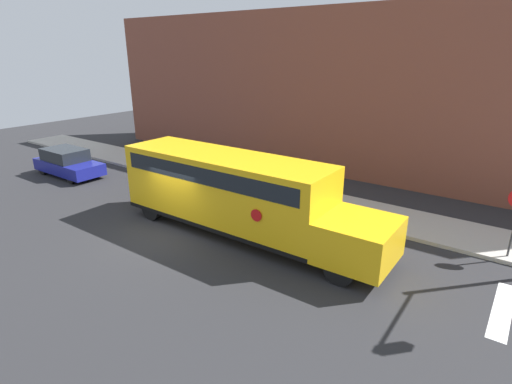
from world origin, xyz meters
TOP-DOWN VIEW (x-y plane):
  - ground_plane at (0.00, 0.00)m, footprint 60.00×60.00m
  - sidewalk_strip at (0.00, 6.50)m, footprint 44.00×3.00m
  - building_backdrop at (0.00, 13.00)m, footprint 32.00×4.00m
  - school_bus at (2.21, 1.58)m, footprint 11.33×2.57m
  - parked_car at (-10.80, 2.03)m, footprint 4.60×1.88m

SIDE VIEW (x-z plane):
  - ground_plane at x=0.00m, z-range 0.00..0.00m
  - sidewalk_strip at x=0.00m, z-range 0.00..0.15m
  - parked_car at x=-10.80m, z-range -0.02..1.56m
  - school_bus at x=2.21m, z-range 0.22..3.38m
  - building_backdrop at x=0.00m, z-range 0.00..9.29m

